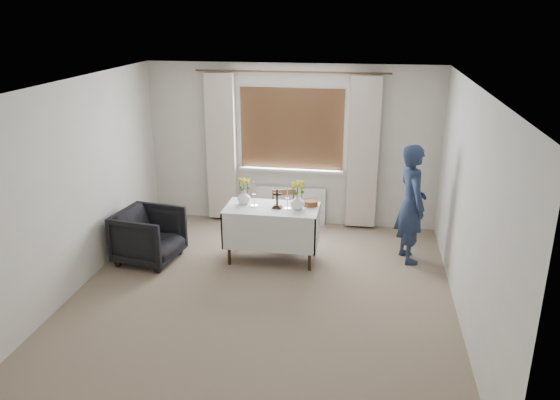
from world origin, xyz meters
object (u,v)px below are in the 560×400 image
Objects in this scene: altar_table at (272,234)px; wooden_chair at (286,218)px; armchair at (149,236)px; wooden_cross at (277,199)px; flower_vase_right at (297,202)px; person at (411,204)px; flower_vase_left at (244,197)px.

altar_table is 0.59m from wooden_chair.
wooden_cross is at bearing -72.48° from armchair.
wooden_cross is at bearing -176.67° from flower_vase_right.
person reaches higher than wooden_cross.
flower_vase_left is at bearing 167.95° from altar_table.
flower_vase_left is at bearing 78.69° from person.
altar_table is 1.57× the size of wooden_chair.
flower_vase_right is at bearing 8.92° from wooden_cross.
person is 1.78m from wooden_cross.
altar_table is 1.90m from person.
person is at bearing 16.41° from wooden_cross.
altar_table reaches higher than armchair.
wooden_chair is 0.79m from flower_vase_right.
wooden_chair is at bearing 44.68° from flower_vase_left.
wooden_chair reaches higher than altar_table.
wooden_chair is 0.49× the size of person.
flower_vase_right is at bearing 85.02° from person.
wooden_cross reaches higher than flower_vase_left.
altar_table is at bearing -12.05° from flower_vase_left.
armchair is at bearing -163.20° from flower_vase_left.
person is 8.57× the size of flower_vase_left.
wooden_chair is (0.11, 0.58, 0.01)m from altar_table.
altar_table is at bearing -71.28° from armchair.
wooden_chair is 1.94m from armchair.
altar_table is at bearing 167.82° from wooden_cross.
altar_table is at bearing -124.83° from wooden_chair.
altar_table is 0.62m from flower_vase_left.
person reaches higher than flower_vase_left.
armchair is 3.54m from person.
person is 6.11× the size of wooden_cross.
armchair is 1.81m from wooden_cross.
wooden_chair is 3.91× the size of flower_vase_right.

